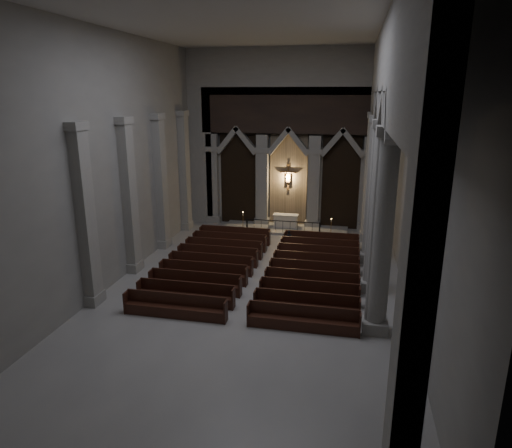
% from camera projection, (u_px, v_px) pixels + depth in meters
% --- Properties ---
extents(room, '(24.00, 24.10, 12.00)m').
position_uv_depth(room, '(252.00, 130.00, 19.50)').
color(room, '#A19E98').
rests_on(room, ground).
extents(sanctuary_wall, '(14.00, 0.77, 12.00)m').
position_uv_depth(sanctuary_wall, '(289.00, 132.00, 30.62)').
color(sanctuary_wall, '#9C9A92').
rests_on(sanctuary_wall, ground).
extents(right_arcade, '(1.00, 24.00, 12.00)m').
position_uv_depth(right_arcade, '(384.00, 124.00, 19.60)').
color(right_arcade, '#9C9A92').
rests_on(right_arcade, ground).
extents(left_pilasters, '(0.60, 13.00, 8.03)m').
position_uv_depth(left_pilasters, '(146.00, 191.00, 25.14)').
color(left_pilasters, '#9C9A92').
rests_on(left_pilasters, ground).
extents(sanctuary_step, '(8.50, 2.60, 0.15)m').
position_uv_depth(sanctuary_step, '(285.00, 229.00, 31.55)').
color(sanctuary_step, '#9C9A92').
rests_on(sanctuary_step, ground).
extents(altar, '(1.74, 0.70, 0.89)m').
position_uv_depth(altar, '(286.00, 221.00, 31.65)').
color(altar, beige).
rests_on(altar, sanctuary_step).
extents(altar_rail, '(4.99, 0.09, 0.98)m').
position_uv_depth(altar_rail, '(283.00, 225.00, 30.37)').
color(altar_rail, black).
rests_on(altar_rail, ground).
extents(candle_stand_left, '(0.26, 0.26, 1.54)m').
position_uv_depth(candle_stand_left, '(243.00, 228.00, 30.55)').
color(candle_stand_left, '#B48337').
rests_on(candle_stand_left, ground).
extents(candle_stand_right, '(0.22, 0.22, 1.31)m').
position_uv_depth(candle_stand_right, '(331.00, 233.00, 29.74)').
color(candle_stand_right, '#B48337').
rests_on(candle_stand_right, ground).
extents(pews, '(9.90, 10.60, 1.00)m').
position_uv_depth(pews, '(261.00, 271.00, 23.48)').
color(pews, black).
rests_on(pews, ground).
extents(worshipper, '(0.41, 0.29, 1.07)m').
position_uv_depth(worshipper, '(289.00, 239.00, 27.85)').
color(worshipper, black).
rests_on(worshipper, ground).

